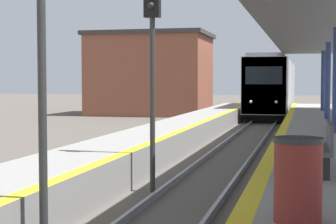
# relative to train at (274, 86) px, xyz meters

# --- Properties ---
(train) EXTENTS (2.65, 23.50, 4.23)m
(train) POSITION_rel_train_xyz_m (0.00, 0.00, 0.00)
(train) COLOR black
(train) RESTS_ON ground
(signal_near) EXTENTS (0.36, 0.31, 4.87)m
(signal_near) POSITION_rel_train_xyz_m (-1.17, -37.65, 1.23)
(signal_near) COLOR #2D2D2D
(signal_near) RESTS_ON ground
(signal_mid) EXTENTS (0.36, 0.31, 4.87)m
(signal_mid) POSITION_rel_train_xyz_m (-0.99, -32.52, 1.23)
(signal_mid) COLOR #2D2D2D
(signal_mid) RESTS_ON ground
(trash_bin) EXTENTS (0.59, 0.59, 1.00)m
(trash_bin) POSITION_rel_train_xyz_m (2.31, -38.09, -0.77)
(trash_bin) COLOR maroon
(trash_bin) RESTS_ON platform_right
(bench) EXTENTS (0.44, 1.90, 0.92)m
(bench) POSITION_rel_train_xyz_m (2.69, -34.39, -0.77)
(bench) COLOR #4C4C51
(bench) RESTS_ON platform_right
(station_building) EXTENTS (8.90, 6.76, 6.15)m
(station_building) POSITION_rel_train_xyz_m (-9.01, -3.89, 0.94)
(station_building) COLOR brown
(station_building) RESTS_ON ground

